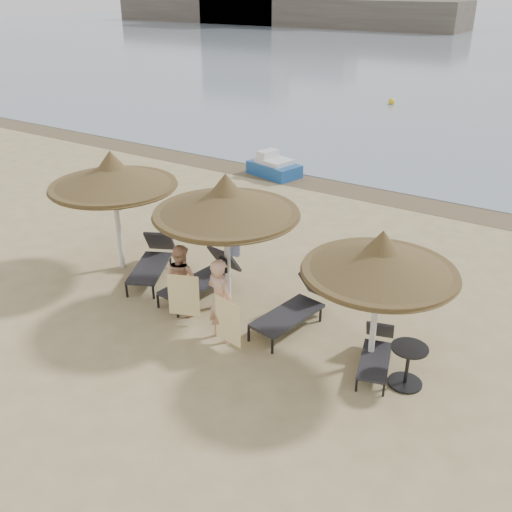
{
  "coord_description": "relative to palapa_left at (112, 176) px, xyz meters",
  "views": [
    {
      "loc": [
        6.37,
        -8.25,
        6.6
      ],
      "look_at": [
        0.29,
        1.2,
        1.15
      ],
      "focal_mm": 40.0,
      "sensor_mm": 36.0,
      "label": 1
    }
  ],
  "objects": [
    {
      "name": "person_left",
      "position": [
        2.65,
        -0.82,
        -1.49
      ],
      "size": [
        0.88,
        0.6,
        1.85
      ],
      "primitive_type": "imported",
      "rotation": [
        0.0,
        0.0,
        3.09
      ],
      "color": "tan",
      "rests_on": "ground"
    },
    {
      "name": "person_right",
      "position": [
        4.0,
        -1.24,
        -1.38
      ],
      "size": [
        1.07,
        0.82,
        2.08
      ],
      "primitive_type": "imported",
      "rotation": [
        0.0,
        0.0,
        2.92
      ],
      "color": "tan",
      "rests_on": "ground"
    },
    {
      "name": "lounger_near_right",
      "position": [
        5.02,
        0.04,
        -2.0
      ],
      "size": [
        1.03,
        2.18,
        0.94
      ],
      "rotation": [
        0.0,
        0.0,
        -0.17
      ],
      "color": "black",
      "rests_on": "ground"
    },
    {
      "name": "bag_patterned",
      "position": [
        3.36,
        0.1,
        -1.04
      ],
      "size": [
        0.35,
        0.19,
        0.42
      ],
      "rotation": [
        0.0,
        0.0,
        0.26
      ],
      "color": "white",
      "rests_on": "ground"
    },
    {
      "name": "far_shore",
      "position": [
        -21.6,
        77.02,
        0.49
      ],
      "size": [
        150.0,
        54.8,
        12.0
      ],
      "color": "brown",
      "rests_on": "ground"
    },
    {
      "name": "buoy_left",
      "position": [
        -1.79,
        23.73,
        -2.23
      ],
      "size": [
        0.38,
        0.38,
        0.38
      ],
      "primitive_type": "sphere",
      "color": "yellow",
      "rests_on": "ground"
    },
    {
      "name": "pedal_boat",
      "position": [
        -0.68,
        8.56,
        -2.09
      ],
      "size": [
        2.12,
        1.56,
        0.89
      ],
      "rotation": [
        0.0,
        0.0,
        -0.25
      ],
      "color": "#18488C",
      "rests_on": "ground"
    },
    {
      "name": "lounger_near_left",
      "position": [
        2.57,
        0.07,
        -1.99
      ],
      "size": [
        0.96,
        2.18,
        0.94
      ],
      "rotation": [
        0.0,
        0.0,
        -0.12
      ],
      "color": "black",
      "rests_on": "ground"
    },
    {
      "name": "lounger_far_left",
      "position": [
        0.98,
        0.09,
        -2.0
      ],
      "size": [
        1.53,
        2.17,
        0.93
      ],
      "rotation": [
        0.0,
        0.0,
        0.46
      ],
      "color": "black",
      "rests_on": "ground"
    },
    {
      "name": "palapa_center",
      "position": [
        3.36,
        -0.08,
        0.04
      ],
      "size": [
        3.11,
        3.11,
        3.08
      ],
      "rotation": [
        0.0,
        0.0,
        -0.4
      ],
      "color": "silver",
      "rests_on": "ground"
    },
    {
      "name": "bag_dark",
      "position": [
        3.36,
        -0.24,
        -1.34
      ],
      "size": [
        0.24,
        0.16,
        0.32
      ],
      "rotation": [
        0.0,
        0.0,
        -0.41
      ],
      "color": "black",
      "rests_on": "ground"
    },
    {
      "name": "wet_sand_strip",
      "position": [
        3.5,
        8.6,
        -2.41
      ],
      "size": [
        200.0,
        1.6,
        0.01
      ],
      "primitive_type": "cube",
      "color": "brown",
      "rests_on": "ground"
    },
    {
      "name": "lounger_far_right",
      "position": [
        6.99,
        -0.41,
        -2.1
      ],
      "size": [
        0.93,
        1.67,
        0.71
      ],
      "rotation": [
        0.0,
        0.0,
        0.27
      ],
      "color": "black",
      "rests_on": "ground"
    },
    {
      "name": "palapa_left",
      "position": [
        0.0,
        0.0,
        0.0
      ],
      "size": [
        3.06,
        3.06,
        3.04
      ],
      "rotation": [
        0.0,
        0.0,
        -0.22
      ],
      "color": "silver",
      "rests_on": "ground"
    },
    {
      "name": "side_table",
      "position": [
        7.66,
        -0.63,
        -2.04
      ],
      "size": [
        0.66,
        0.66,
        0.8
      ],
      "rotation": [
        0.0,
        0.0,
        -0.3
      ],
      "color": "black",
      "rests_on": "ground"
    },
    {
      "name": "ground",
      "position": [
        3.5,
        -0.8,
        -2.42
      ],
      "size": [
        160.0,
        160.0,
        0.0
      ],
      "primitive_type": "plane",
      "color": "tan",
      "rests_on": "ground"
    },
    {
      "name": "palapa_right",
      "position": [
        6.88,
        -0.4,
        -0.21
      ],
      "size": [
        2.79,
        2.79,
        2.77
      ],
      "rotation": [
        0.0,
        0.0,
        -0.14
      ],
      "color": "silver",
      "rests_on": "ground"
    },
    {
      "name": "towel_right",
      "position": [
        4.35,
        -1.49,
        -1.76
      ],
      "size": [
        0.68,
        0.14,
        0.96
      ],
      "rotation": [
        0.0,
        0.0,
        -0.18
      ],
      "color": "yellow",
      "rests_on": "ground"
    },
    {
      "name": "towel_left",
      "position": [
        3.0,
        -1.17,
        -1.75
      ],
      "size": [
        0.65,
        0.27,
        0.96
      ],
      "rotation": [
        0.0,
        0.0,
        0.37
      ],
      "color": "yellow",
      "rests_on": "ground"
    }
  ]
}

